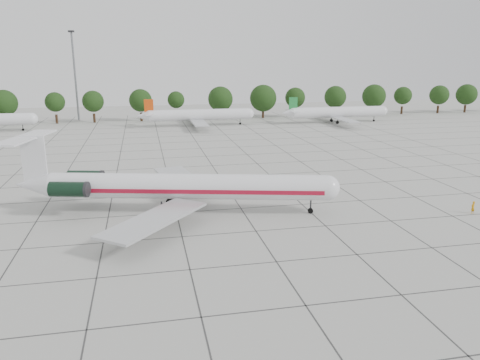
{
  "coord_description": "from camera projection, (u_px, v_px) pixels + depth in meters",
  "views": [
    {
      "loc": [
        -11.44,
        -54.21,
        18.38
      ],
      "look_at": [
        0.03,
        0.64,
        3.5
      ],
      "focal_mm": 35.0,
      "sensor_mm": 36.0,
      "label": 1
    }
  ],
  "objects": [
    {
      "name": "ground",
      "position": [
        241.0,
        208.0,
        58.26
      ],
      "size": [
        260.0,
        260.0,
        0.0
      ],
      "primitive_type": "plane",
      "color": "#B1B1AA",
      "rests_on": "ground"
    },
    {
      "name": "apron_joints",
      "position": [
        221.0,
        179.0,
        72.45
      ],
      "size": [
        170.0,
        170.0,
        0.02
      ],
      "primitive_type": "cube",
      "color": "#383838",
      "rests_on": "ground"
    },
    {
      "name": "main_airliner",
      "position": [
        170.0,
        186.0,
        56.21
      ],
      "size": [
        38.89,
        30.06,
        9.24
      ],
      "rotation": [
        0.0,
        0.0,
        -0.24
      ],
      "color": "silver",
      "rests_on": "ground"
    },
    {
      "name": "ground_crew",
      "position": [
        473.0,
        207.0,
        56.24
      ],
      "size": [
        0.64,
        0.5,
        1.53
      ],
      "primitive_type": "imported",
      "rotation": [
        0.0,
        0.0,
        3.42
      ],
      "color": "orange",
      "rests_on": "ground"
    },
    {
      "name": "bg_airliner_c",
      "position": [
        199.0,
        115.0,
        126.52
      ],
      "size": [
        28.24,
        27.2,
        7.4
      ],
      "color": "silver",
      "rests_on": "ground"
    },
    {
      "name": "bg_airliner_d",
      "position": [
        337.0,
        112.0,
        132.6
      ],
      "size": [
        28.24,
        27.2,
        7.4
      ],
      "color": "silver",
      "rests_on": "ground"
    },
    {
      "name": "tree_line",
      "position": [
        141.0,
        100.0,
        134.83
      ],
      "size": [
        249.86,
        8.44,
        10.22
      ],
      "color": "#332114",
      "rests_on": "ground"
    },
    {
      "name": "floodlight_mast",
      "position": [
        75.0,
        71.0,
        135.7
      ],
      "size": [
        1.6,
        1.6,
        25.45
      ],
      "color": "slate",
      "rests_on": "ground"
    }
  ]
}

